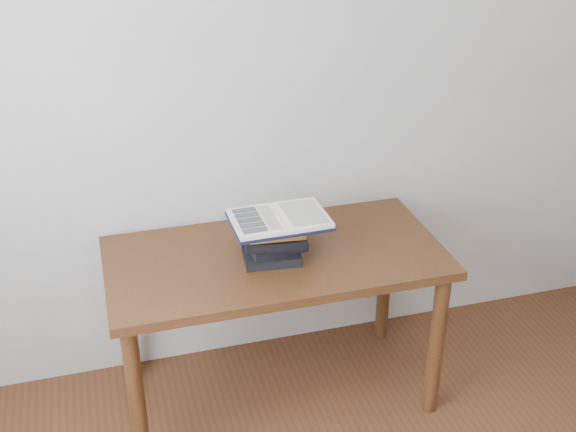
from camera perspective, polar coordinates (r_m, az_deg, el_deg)
name	(u,v)px	position (r m, az deg, el deg)	size (l,w,h in m)	color
room_shell	(474,173)	(1.20, 14.49, 3.27)	(3.54, 3.54, 2.62)	beige
desk	(276,276)	(2.82, -0.98, -4.74)	(1.29, 0.65, 0.69)	#4B2B12
book_stack	(274,239)	(2.71, -1.13, -1.82)	(0.25, 0.21, 0.16)	black
open_book	(280,219)	(2.65, -0.67, -0.25)	(0.36, 0.25, 0.03)	black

